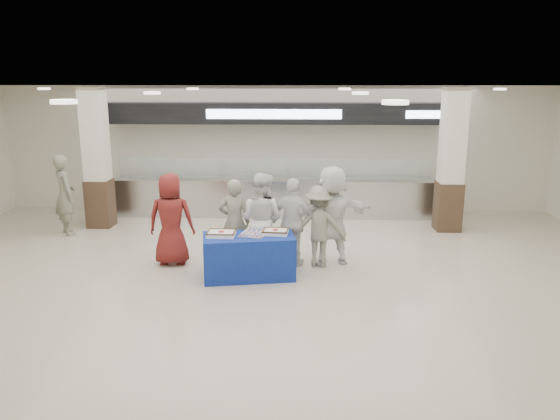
{
  "coord_description": "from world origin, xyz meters",
  "views": [
    {
      "loc": [
        0.67,
        -7.98,
        3.38
      ],
      "look_at": [
        0.29,
        1.6,
        1.06
      ],
      "focal_mm": 35.0,
      "sensor_mm": 36.0,
      "label": 1
    }
  ],
  "objects_px": {
    "sheet_cake_left": "(221,233)",
    "soldier_b": "(319,226)",
    "chef_tall": "(261,220)",
    "civilian_white": "(331,215)",
    "cupcake_tray": "(252,234)",
    "display_table": "(249,256)",
    "soldier_a": "(234,222)",
    "soldier_bg": "(65,195)",
    "chef_short": "(293,223)",
    "sheet_cake_right": "(275,231)",
    "civilian_maroon": "(171,219)"
  },
  "relations": [
    {
      "from": "soldier_a",
      "to": "soldier_bg",
      "type": "distance_m",
      "value": 4.37
    },
    {
      "from": "sheet_cake_right",
      "to": "soldier_a",
      "type": "relative_size",
      "value": 0.28
    },
    {
      "from": "display_table",
      "to": "soldier_a",
      "type": "distance_m",
      "value": 0.88
    },
    {
      "from": "chef_short",
      "to": "civilian_maroon",
      "type": "bearing_deg",
      "value": 16.76
    },
    {
      "from": "civilian_maroon",
      "to": "civilian_white",
      "type": "bearing_deg",
      "value": -179.23
    },
    {
      "from": "sheet_cake_left",
      "to": "chef_tall",
      "type": "distance_m",
      "value": 0.94
    },
    {
      "from": "display_table",
      "to": "soldier_a",
      "type": "relative_size",
      "value": 0.96
    },
    {
      "from": "chef_short",
      "to": "soldier_b",
      "type": "bearing_deg",
      "value": -163.24
    },
    {
      "from": "display_table",
      "to": "chef_tall",
      "type": "xyz_separation_m",
      "value": [
        0.18,
        0.64,
        0.49
      ]
    },
    {
      "from": "sheet_cake_left",
      "to": "cupcake_tray",
      "type": "xyz_separation_m",
      "value": [
        0.52,
        0.03,
        -0.01
      ]
    },
    {
      "from": "sheet_cake_left",
      "to": "soldier_a",
      "type": "height_order",
      "value": "soldier_a"
    },
    {
      "from": "sheet_cake_right",
      "to": "soldier_a",
      "type": "height_order",
      "value": "soldier_a"
    },
    {
      "from": "chef_short",
      "to": "civilian_white",
      "type": "relative_size",
      "value": 0.88
    },
    {
      "from": "cupcake_tray",
      "to": "chef_tall",
      "type": "relative_size",
      "value": 0.29
    },
    {
      "from": "soldier_b",
      "to": "chef_short",
      "type": "bearing_deg",
      "value": 4.54
    },
    {
      "from": "soldier_b",
      "to": "sheet_cake_right",
      "type": "bearing_deg",
      "value": 38.65
    },
    {
      "from": "civilian_maroon",
      "to": "soldier_bg",
      "type": "relative_size",
      "value": 0.97
    },
    {
      "from": "sheet_cake_left",
      "to": "soldier_bg",
      "type": "bearing_deg",
      "value": 145.9
    },
    {
      "from": "soldier_a",
      "to": "soldier_b",
      "type": "distance_m",
      "value": 1.56
    },
    {
      "from": "chef_tall",
      "to": "civilian_white",
      "type": "height_order",
      "value": "civilian_white"
    },
    {
      "from": "chef_short",
      "to": "soldier_b",
      "type": "height_order",
      "value": "chef_short"
    },
    {
      "from": "sheet_cake_left",
      "to": "sheet_cake_right",
      "type": "distance_m",
      "value": 0.93
    },
    {
      "from": "sheet_cake_left",
      "to": "soldier_bg",
      "type": "height_order",
      "value": "soldier_bg"
    },
    {
      "from": "sheet_cake_left",
      "to": "civilian_white",
      "type": "distance_m",
      "value": 2.09
    },
    {
      "from": "chef_tall",
      "to": "soldier_b",
      "type": "relative_size",
      "value": 1.15
    },
    {
      "from": "chef_tall",
      "to": "sheet_cake_left",
      "type": "bearing_deg",
      "value": 71.75
    },
    {
      "from": "cupcake_tray",
      "to": "chef_tall",
      "type": "bearing_deg",
      "value": 80.04
    },
    {
      "from": "cupcake_tray",
      "to": "soldier_bg",
      "type": "bearing_deg",
      "value": 149.52
    },
    {
      "from": "sheet_cake_left",
      "to": "soldier_b",
      "type": "bearing_deg",
      "value": 22.13
    },
    {
      "from": "sheet_cake_right",
      "to": "civilian_maroon",
      "type": "height_order",
      "value": "civilian_maroon"
    },
    {
      "from": "civilian_white",
      "to": "chef_tall",
      "type": "bearing_deg",
      "value": -14.61
    },
    {
      "from": "soldier_bg",
      "to": "chef_short",
      "type": "bearing_deg",
      "value": -148.66
    },
    {
      "from": "sheet_cake_left",
      "to": "soldier_bg",
      "type": "xyz_separation_m",
      "value": [
        -3.82,
        2.59,
        0.09
      ]
    },
    {
      "from": "sheet_cake_right",
      "to": "chef_tall",
      "type": "bearing_deg",
      "value": 118.28
    },
    {
      "from": "sheet_cake_left",
      "to": "soldier_bg",
      "type": "distance_m",
      "value": 4.62
    },
    {
      "from": "display_table",
      "to": "civilian_white",
      "type": "relative_size",
      "value": 0.84
    },
    {
      "from": "sheet_cake_right",
      "to": "chef_tall",
      "type": "xyz_separation_m",
      "value": [
        -0.28,
        0.52,
        0.07
      ]
    },
    {
      "from": "sheet_cake_right",
      "to": "cupcake_tray",
      "type": "xyz_separation_m",
      "value": [
        -0.4,
        -0.13,
        -0.01
      ]
    },
    {
      "from": "cupcake_tray",
      "to": "civilian_white",
      "type": "distance_m",
      "value": 1.6
    },
    {
      "from": "sheet_cake_left",
      "to": "soldier_bg",
      "type": "relative_size",
      "value": 0.27
    },
    {
      "from": "sheet_cake_left",
      "to": "civilian_maroon",
      "type": "height_order",
      "value": "civilian_maroon"
    },
    {
      "from": "sheet_cake_left",
      "to": "civilian_maroon",
      "type": "bearing_deg",
      "value": 146.14
    },
    {
      "from": "display_table",
      "to": "soldier_b",
      "type": "relative_size",
      "value": 1.03
    },
    {
      "from": "chef_tall",
      "to": "civilian_white",
      "type": "distance_m",
      "value": 1.29
    },
    {
      "from": "cupcake_tray",
      "to": "chef_short",
      "type": "xyz_separation_m",
      "value": [
        0.7,
        0.66,
        0.03
      ]
    },
    {
      "from": "sheet_cake_right",
      "to": "soldier_a",
      "type": "bearing_deg",
      "value": 143.26
    },
    {
      "from": "sheet_cake_right",
      "to": "soldier_b",
      "type": "bearing_deg",
      "value": 34.1
    },
    {
      "from": "sheet_cake_left",
      "to": "soldier_b",
      "type": "relative_size",
      "value": 0.32
    },
    {
      "from": "soldier_b",
      "to": "soldier_bg",
      "type": "height_order",
      "value": "soldier_bg"
    },
    {
      "from": "sheet_cake_right",
      "to": "soldier_a",
      "type": "xyz_separation_m",
      "value": [
        -0.78,
        0.59,
        0.01
      ]
    }
  ]
}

